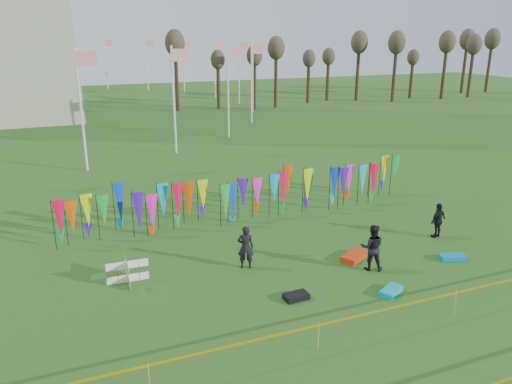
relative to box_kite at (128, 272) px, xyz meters
name	(u,v)px	position (x,y,z in m)	size (l,w,h in m)	color
ground	(333,298)	(6.49, -3.84, -0.44)	(160.00, 160.00, 0.00)	#275317
banner_row	(250,192)	(6.77, 4.86, 0.83)	(18.64, 0.64, 2.15)	black
caution_tape_near	(369,315)	(6.27, -6.29, 0.34)	(26.00, 0.02, 0.90)	#FDDD05
tree_line	(377,54)	(38.49, 40.16, 5.73)	(53.92, 1.92, 7.84)	#3B2B1D
box_kite	(128,272)	(0.00, 0.00, 0.00)	(0.78, 0.78, 0.87)	red
person_left	(246,247)	(4.49, -0.49, 0.44)	(0.64, 0.47, 1.76)	black
person_mid	(372,247)	(9.00, -2.44, 0.49)	(0.90, 0.56, 1.86)	black
person_right	(438,220)	(13.64, -0.83, 0.38)	(0.95, 0.54, 1.62)	black
kite_bag_turquoise	(391,291)	(8.57, -4.35, -0.34)	(0.98, 0.49, 0.20)	#0CAABF
kite_bag_red	(355,256)	(8.92, -1.42, -0.31)	(1.32, 0.61, 0.24)	red
kite_bag_black	(296,296)	(5.26, -3.43, -0.34)	(0.86, 0.50, 0.20)	black
kite_bag_teal	(452,257)	(12.60, -2.96, -0.34)	(1.04, 0.50, 0.20)	#0C80AF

